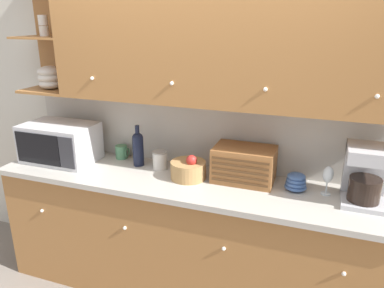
% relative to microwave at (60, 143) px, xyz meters
% --- Properties ---
extents(ground_plane, '(24.00, 24.00, 0.00)m').
position_rel_microwave_xyz_m(ground_plane, '(1.08, 0.29, -1.10)').
color(ground_plane, slate).
extents(wall_back, '(5.24, 0.06, 2.60)m').
position_rel_microwave_xyz_m(wall_back, '(1.08, 0.32, 0.20)').
color(wall_back, beige).
rests_on(wall_back, ground_plane).
extents(counter_unit, '(2.86, 0.62, 0.95)m').
position_rel_microwave_xyz_m(counter_unit, '(1.08, -0.01, -0.62)').
color(counter_unit, '#A36B38').
rests_on(counter_unit, ground_plane).
extents(backsplash_panel, '(2.84, 0.01, 0.53)m').
position_rel_microwave_xyz_m(backsplash_panel, '(1.08, 0.28, 0.11)').
color(backsplash_panel, '#B7B2A8').
rests_on(backsplash_panel, counter_unit).
extents(upper_cabinets, '(2.84, 0.35, 0.86)m').
position_rel_microwave_xyz_m(upper_cabinets, '(1.25, 0.13, 0.81)').
color(upper_cabinets, '#A36B38').
rests_on(upper_cabinets, backsplash_panel).
extents(microwave, '(0.56, 0.37, 0.30)m').
position_rel_microwave_xyz_m(microwave, '(0.00, 0.00, 0.00)').
color(microwave, silver).
rests_on(microwave, counter_unit).
extents(mug, '(0.11, 0.09, 0.11)m').
position_rel_microwave_xyz_m(mug, '(0.43, 0.21, -0.10)').
color(mug, '#4C845B').
rests_on(mug, counter_unit).
extents(wine_bottle, '(0.09, 0.09, 0.32)m').
position_rel_microwave_xyz_m(wine_bottle, '(0.63, 0.12, -0.00)').
color(wine_bottle, black).
rests_on(wine_bottle, counter_unit).
extents(storage_canister, '(0.12, 0.12, 0.14)m').
position_rel_microwave_xyz_m(storage_canister, '(0.81, 0.11, -0.08)').
color(storage_canister, silver).
rests_on(storage_canister, counter_unit).
extents(fruit_basket, '(0.25, 0.25, 0.19)m').
position_rel_microwave_xyz_m(fruit_basket, '(1.08, 0.02, -0.08)').
color(fruit_basket, '#A87F4C').
rests_on(fruit_basket, counter_unit).
extents(bread_box, '(0.42, 0.28, 0.24)m').
position_rel_microwave_xyz_m(bread_box, '(1.45, 0.11, -0.03)').
color(bread_box, '#996033').
rests_on(bread_box, counter_unit).
extents(bowl_stack_on_counter, '(0.15, 0.15, 0.12)m').
position_rel_microwave_xyz_m(bowl_stack_on_counter, '(1.81, 0.09, -0.09)').
color(bowl_stack_on_counter, '#3D5B93').
rests_on(bowl_stack_on_counter, counter_unit).
extents(wine_glass, '(0.07, 0.07, 0.20)m').
position_rel_microwave_xyz_m(wine_glass, '(2.01, 0.09, -0.02)').
color(wine_glass, silver).
rests_on(wine_glass, counter_unit).
extents(coffee_maker, '(0.25, 0.28, 0.37)m').
position_rel_microwave_xyz_m(coffee_maker, '(2.22, 0.06, 0.04)').
color(coffee_maker, '#B7B7BC').
rests_on(coffee_maker, counter_unit).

